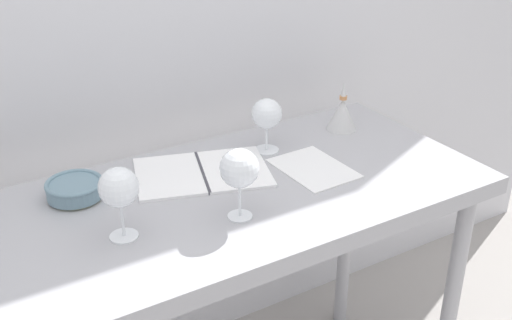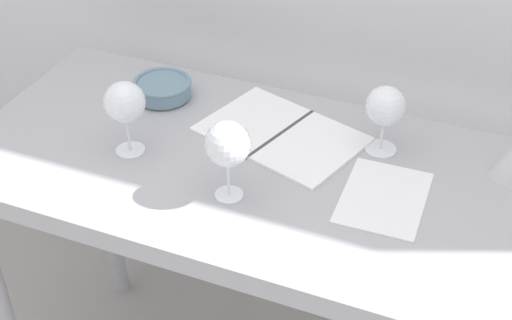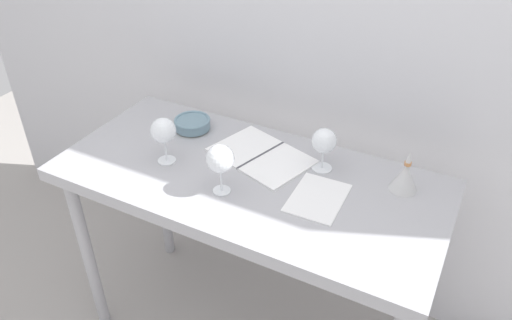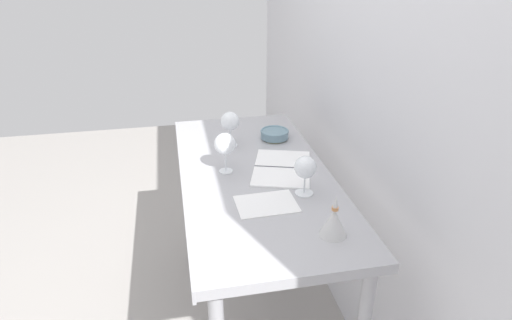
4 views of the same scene
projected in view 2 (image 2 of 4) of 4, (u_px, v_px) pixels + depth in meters
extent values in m
cube|color=#A3A3A8|center=(268.00, 172.00, 1.65)|extent=(1.40, 0.64, 0.04)
cube|color=#A3A3A8|center=(205.00, 269.00, 1.41)|extent=(1.40, 0.01, 0.05)
cylinder|color=#A3A3A8|center=(2.00, 308.00, 1.92)|extent=(0.05, 0.05, 0.86)
cylinder|color=#A3A3A8|center=(107.00, 192.00, 2.31)|extent=(0.05, 0.05, 0.86)
cylinder|color=white|center=(380.00, 149.00, 1.69)|extent=(0.07, 0.07, 0.00)
cylinder|color=white|center=(382.00, 134.00, 1.66)|extent=(0.01, 0.01, 0.08)
sphere|color=white|center=(386.00, 106.00, 1.62)|extent=(0.09, 0.09, 0.09)
cylinder|color=maroon|center=(385.00, 112.00, 1.63)|extent=(0.06, 0.06, 0.02)
cylinder|color=white|center=(130.00, 150.00, 1.68)|extent=(0.07, 0.07, 0.00)
cylinder|color=white|center=(128.00, 134.00, 1.66)|extent=(0.01, 0.01, 0.09)
sphere|color=white|center=(124.00, 102.00, 1.61)|extent=(0.09, 0.09, 0.09)
cylinder|color=maroon|center=(125.00, 108.00, 1.62)|extent=(0.07, 0.07, 0.02)
cylinder|color=white|center=(229.00, 195.00, 1.55)|extent=(0.06, 0.06, 0.00)
cylinder|color=white|center=(229.00, 177.00, 1.53)|extent=(0.01, 0.01, 0.09)
sphere|color=white|center=(228.00, 144.00, 1.48)|extent=(0.10, 0.10, 0.10)
cylinder|color=maroon|center=(228.00, 151.00, 1.49)|extent=(0.07, 0.07, 0.02)
cube|color=white|center=(252.00, 121.00, 1.78)|extent=(0.25, 0.29, 0.01)
cube|color=white|center=(312.00, 149.00, 1.69)|extent=(0.25, 0.29, 0.01)
cube|color=#3F3F47|center=(281.00, 134.00, 1.73)|extent=(0.08, 0.24, 0.01)
cube|color=white|center=(384.00, 197.00, 1.55)|extent=(0.18, 0.24, 0.00)
cylinder|color=#DBCC66|center=(163.00, 96.00, 1.87)|extent=(0.12, 0.12, 0.01)
cylinder|color=slate|center=(163.00, 89.00, 1.86)|extent=(0.14, 0.14, 0.04)
torus|color=slate|center=(162.00, 82.00, 1.85)|extent=(0.15, 0.15, 0.01)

